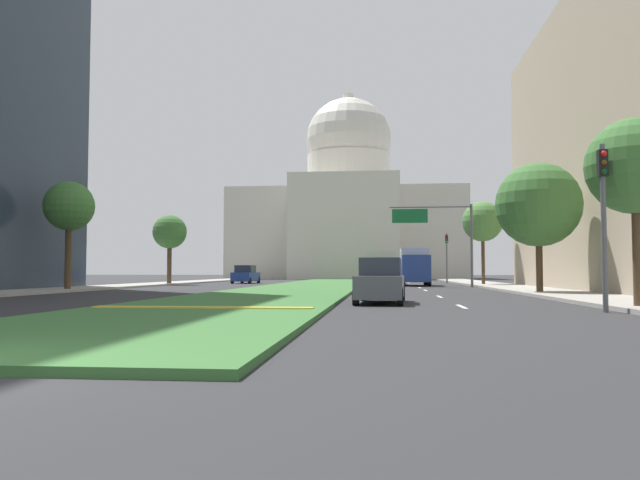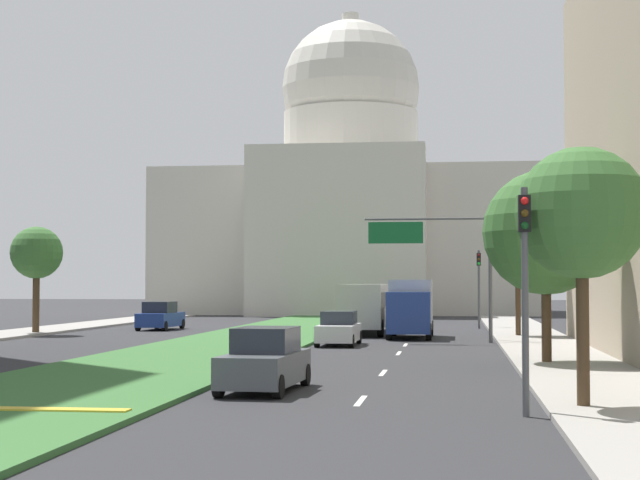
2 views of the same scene
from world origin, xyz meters
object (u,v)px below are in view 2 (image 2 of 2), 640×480
Objects in this scene: street_tree_right_near at (582,214)px; sedan_distant at (160,317)px; street_tree_right_mid at (546,233)px; sedan_lead_stopped at (265,361)px; box_truck_delivery at (411,307)px; capitol_building at (350,209)px; traffic_light_near_right at (525,270)px; traffic_light_far_right at (479,279)px; sedan_midblock at (339,329)px; street_tree_right_far at (518,238)px; overhead_guide_sign at (441,250)px; city_bus at (366,304)px; street_tree_left_far at (37,254)px.

street_tree_right_near is 46.12m from sedan_distant.
sedan_lead_stopped is at bearing -130.19° from street_tree_right_mid.
sedan_distant is 18.30m from box_truck_delivery.
capitol_building reaches higher than traffic_light_near_right.
sedan_midblock is at bearing -109.99° from traffic_light_far_right.
capitol_building reaches higher than street_tree_right_mid.
sedan_midblock is (5.09, -56.15, -9.85)m from capitol_building.
traffic_light_near_right is at bearing -93.11° from street_tree_right_far.
overhead_guide_sign reaches higher than traffic_light_far_right.
street_tree_right_mid is 14.96m from sedan_midblock.
street_tree_right_far is at bearing 73.57° from sedan_lead_stopped.
street_tree_right_near is (1.40, -44.85, 1.34)m from traffic_light_far_right.
street_tree_right_mid reaches higher than city_bus.
street_tree_right_far is at bearing -73.61° from capitol_building.
street_tree_right_near is 0.87× the size of street_tree_right_mid.
capitol_building is 8.02× the size of sedan_lead_stopped.
sedan_lead_stopped is (-8.73, -29.60, -4.66)m from street_tree_right_far.
overhead_guide_sign is at bearing 94.40° from traffic_light_near_right.
overhead_guide_sign is 7.00m from sedan_midblock.
street_tree_right_mid is at bearing 49.81° from sedan_lead_stopped.
box_truck_delivery is at bearing -1.92° from street_tree_left_far.
capitol_building is 7.09× the size of traffic_light_near_right.
sedan_lead_stopped is 1.03× the size of sedan_midblock.
overhead_guide_sign is (-2.26, 29.32, 1.37)m from traffic_light_near_right.
street_tree_right_mid is at bearing -74.48° from overhead_guide_sign.
overhead_guide_sign reaches higher than sedan_lead_stopped.
sedan_midblock is (-7.18, 26.22, -2.53)m from traffic_light_near_right.
sedan_lead_stopped is (-4.61, -24.58, -3.86)m from overhead_guide_sign.
street_tree_left_far is 0.58× the size of city_bus.
sedan_midblock is at bearing 108.84° from street_tree_right_near.
street_tree_right_near reaches higher than sedan_lead_stopped.
street_tree_right_near is (1.40, 1.09, 1.34)m from traffic_light_near_right.
street_tree_right_far is (1.87, -11.61, 2.17)m from traffic_light_far_right.
box_truck_delivery is (-1.76, 4.27, -3.01)m from overhead_guide_sign.
overhead_guide_sign is at bearing 105.52° from street_tree_right_mid.
street_tree_right_mid is 1.14× the size of street_tree_left_far.
street_tree_right_near is 1.40× the size of sedan_midblock.
traffic_light_far_right is 21.11m from sedan_distant.
capitol_building is 39.13m from traffic_light_far_right.
sedan_distant is at bearing 118.44° from street_tree_right_near.
overhead_guide_sign is 6.54m from street_tree_right_far.
street_tree_right_near is 13.84m from street_tree_right_mid.
sedan_lead_stopped is 0.72× the size of box_truck_delivery.
city_bus is (-8.27, 37.40, -2.88)m from street_tree_right_near.
street_tree_right_far is 13.03m from sedan_midblock.
sedan_midblock is at bearing 105.30° from traffic_light_near_right.
box_truck_delivery reaches higher than sedan_distant.
capitol_building is 57.24m from sedan_midblock.
traffic_light_near_right is at bearing -83.19° from box_truck_delivery.
traffic_light_near_right is 27.30m from sedan_midblock.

